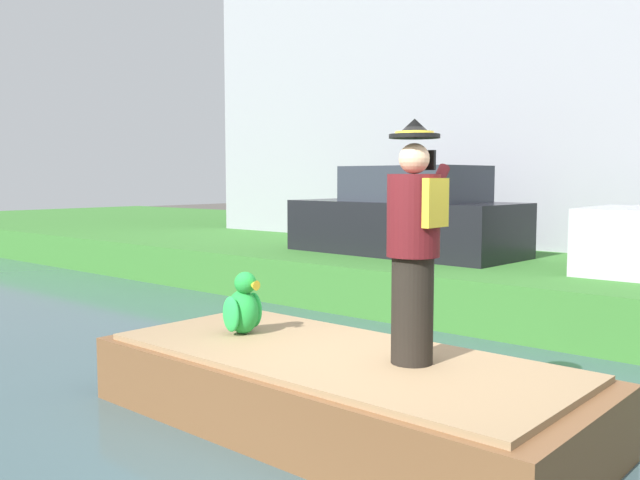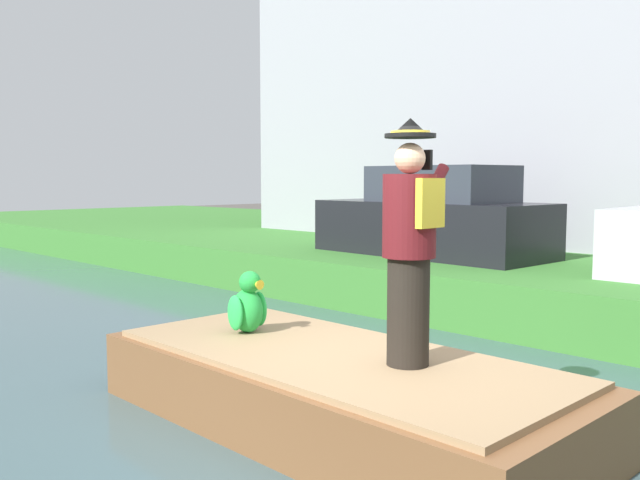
# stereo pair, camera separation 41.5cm
# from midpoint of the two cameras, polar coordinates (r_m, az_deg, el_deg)

# --- Properties ---
(ground_plane) EXTENTS (80.00, 80.00, 0.00)m
(ground_plane) POSITION_cam_midpoint_polar(r_m,az_deg,el_deg) (5.60, 2.32, -17.09)
(ground_plane) COLOR #4C4742
(canal_water) EXTENTS (7.07, 48.00, 0.10)m
(canal_water) POSITION_cam_midpoint_polar(r_m,az_deg,el_deg) (5.58, 2.32, -16.61)
(canal_water) COLOR #3D565B
(canal_water) RESTS_ON ground
(boat) EXTENTS (1.84, 4.22, 0.61)m
(boat) POSITION_cam_midpoint_polar(r_m,az_deg,el_deg) (5.70, -0.90, -12.36)
(boat) COLOR brown
(boat) RESTS_ON canal_water
(person_pirate) EXTENTS (0.61, 0.42, 1.85)m
(person_pirate) POSITION_cam_midpoint_polar(r_m,az_deg,el_deg) (5.17, 5.58, -0.22)
(person_pirate) COLOR black
(person_pirate) RESTS_ON boat
(parrot_plush) EXTENTS (0.36, 0.34, 0.57)m
(parrot_plush) POSITION_cam_midpoint_polar(r_m,az_deg,el_deg) (6.28, -8.32, -5.56)
(parrot_plush) COLOR green
(parrot_plush) RESTS_ON boat
(parked_car_dark) EXTENTS (1.89, 4.08, 1.50)m
(parked_car_dark) POSITION_cam_midpoint_polar(r_m,az_deg,el_deg) (11.75, 6.20, 1.89)
(parked_car_dark) COLOR black
(parked_car_dark) RESTS_ON grass_bank_far
(building_row) EXTENTS (5.93, 16.39, 7.21)m
(building_row) POSITION_cam_midpoint_polar(r_m,az_deg,el_deg) (15.70, 21.15, 13.30)
(building_row) COLOR #93939E
(building_row) RESTS_ON grass_bank_far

